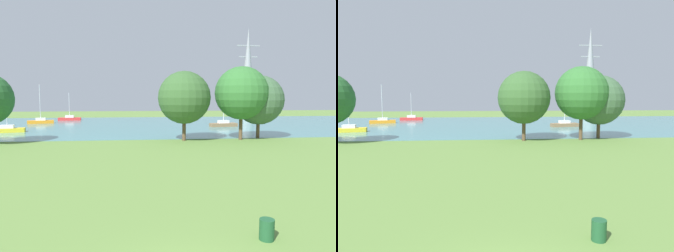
# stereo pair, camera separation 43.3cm
# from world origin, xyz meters

# --- Properties ---
(ground_plane) EXTENTS (160.00, 160.00, 0.00)m
(ground_plane) POSITION_xyz_m (0.00, 22.00, 0.00)
(ground_plane) COLOR olive
(litter_bin) EXTENTS (0.56, 0.56, 0.80)m
(litter_bin) POSITION_xyz_m (3.57, 2.96, 0.40)
(litter_bin) COLOR #1E512D
(litter_bin) RESTS_ON ground
(water_surface) EXTENTS (140.00, 40.00, 0.02)m
(water_surface) POSITION_xyz_m (0.00, 50.00, 0.01)
(water_surface) COLOR teal
(water_surface) RESTS_ON ground
(sailboat_red) EXTENTS (4.93, 1.98, 6.04)m
(sailboat_red) POSITION_xyz_m (-15.71, 61.76, 0.45)
(sailboat_red) COLOR red
(sailboat_red) RESTS_ON water_surface
(sailboat_yellow) EXTENTS (5.00, 2.44, 7.08)m
(sailboat_yellow) POSITION_xyz_m (-20.17, 39.80, 0.46)
(sailboat_yellow) COLOR yellow
(sailboat_yellow) RESTS_ON water_surface
(sailboat_orange) EXTENTS (5.02, 2.68, 7.56)m
(sailboat_orange) POSITION_xyz_m (-19.71, 54.47, 0.47)
(sailboat_orange) COLOR orange
(sailboat_orange) RESTS_ON water_surface
(sailboat_brown) EXTENTS (4.98, 2.27, 6.79)m
(sailboat_brown) POSITION_xyz_m (14.03, 44.96, 0.46)
(sailboat_brown) COLOR brown
(sailboat_brown) RESTS_ON water_surface
(tree_east_near) EXTENTS (6.31, 6.31, 8.35)m
(tree_east_near) POSITION_xyz_m (4.50, 28.88, 5.19)
(tree_east_near) COLOR brown
(tree_east_near) RESTS_ON ground
(tree_west_near) EXTENTS (6.49, 6.49, 8.98)m
(tree_west_near) POSITION_xyz_m (11.59, 29.00, 5.73)
(tree_west_near) COLOR brown
(tree_west_near) RESTS_ON ground
(tree_east_far) EXTENTS (6.24, 6.24, 7.98)m
(tree_east_far) POSITION_xyz_m (14.28, 30.17, 4.85)
(tree_east_far) COLOR brown
(tree_east_far) RESTS_ON ground
(electricity_pylon) EXTENTS (6.40, 4.40, 23.75)m
(electricity_pylon) POSITION_xyz_m (29.48, 75.46, 11.89)
(electricity_pylon) COLOR gray
(electricity_pylon) RESTS_ON ground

